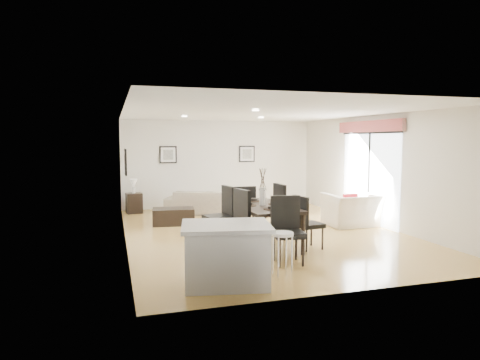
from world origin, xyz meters
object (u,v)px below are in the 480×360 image
object	(u,v)px
armchair	(352,210)
dining_chair_wnear	(236,218)
dining_chair_enear	(305,219)
sofa	(207,202)
kitchen_island	(226,254)
dining_chair_wfar	(223,211)
dining_chair_head	(287,226)
dining_table	(262,209)
side_table	(134,203)
dining_chair_efar	(285,208)
dining_chair_foot	(244,207)
bar_stool	(283,239)
coffee_table	(173,216)

from	to	relation	value
armchair	dining_chair_wnear	xyz separation A→B (m)	(-3.43, -1.70, 0.27)
armchair	dining_chair_enear	bearing A→B (deg)	40.86
sofa	kitchen_island	size ratio (longest dim) A/B	1.61
armchair	dining_chair_wfar	size ratio (longest dim) A/B	1.05
sofa	dining_chair_wnear	size ratio (longest dim) A/B	1.92
dining_chair_wfar	dining_chair_head	xyz separation A→B (m)	(0.70, -1.71, -0.01)
dining_chair_wnear	kitchen_island	distance (m)	1.67
sofa	dining_table	distance (m)	3.97
side_table	sofa	bearing A→B (deg)	-19.96
side_table	dining_chair_efar	bearing A→B (deg)	-55.02
dining_chair_efar	dining_chair_foot	size ratio (longest dim) A/B	1.09
dining_chair_foot	bar_stool	bearing A→B (deg)	85.97
armchair	dining_table	world-z (taller)	dining_table
dining_table	dining_chair_head	world-z (taller)	dining_chair_head
dining_table	bar_stool	distance (m)	2.05
dining_chair_enear	side_table	world-z (taller)	dining_chair_enear
armchair	dining_chair_efar	xyz separation A→B (m)	(-2.07, -0.75, 0.26)
armchair	dining_chair_enear	world-z (taller)	dining_chair_enear
dining_chair_efar	bar_stool	world-z (taller)	dining_chair_efar
dining_table	sofa	bearing A→B (deg)	91.23
dining_chair_enear	coffee_table	world-z (taller)	dining_chair_enear
sofa	coffee_table	xyz separation A→B (m)	(-1.13, -1.29, -0.13)
sofa	dining_chair_foot	distance (m)	2.76
sofa	dining_chair_efar	distance (m)	3.60
dining_chair_wfar	dining_chair_head	size ratio (longest dim) A/B	1.02
dining_chair_wfar	dining_chair_enear	size ratio (longest dim) A/B	1.12
sofa	dining_table	xyz separation A→B (m)	(0.26, -3.94, 0.40)
sofa	dining_chair_efar	world-z (taller)	dining_chair_efar
dining_table	coffee_table	world-z (taller)	dining_table
sofa	dining_chair_head	bearing A→B (deg)	116.28
dining_chair_wnear	coffee_table	bearing A→B (deg)	179.85
side_table	dining_chair_wfar	bearing A→B (deg)	-69.42
sofa	dining_chair_wfar	bearing A→B (deg)	106.23
sofa	bar_stool	xyz separation A→B (m)	(-0.13, -5.95, 0.28)
dining_chair_efar	dining_chair_head	world-z (taller)	dining_chair_efar
dining_chair_enear	dining_chair_foot	size ratio (longest dim) A/B	0.97
coffee_table	side_table	xyz separation A→B (m)	(-0.85, 2.01, 0.09)
dining_chair_enear	bar_stool	xyz separation A→B (m)	(-1.09, -1.51, 0.03)
dining_chair_head	sofa	bearing A→B (deg)	100.86
dining_chair_wfar	bar_stool	bearing A→B (deg)	-3.35
dining_chair_efar	dining_chair_head	bearing A→B (deg)	155.61
dining_chair_head	kitchen_island	size ratio (longest dim) A/B	0.80
dining_chair_wfar	dining_chair_efar	distance (m)	1.36
armchair	side_table	bearing A→B (deg)	-33.70
sofa	dining_chair_head	size ratio (longest dim) A/B	2.02
dining_table	dining_chair_efar	distance (m)	0.84
sofa	dining_chair_wfar	xyz separation A→B (m)	(-0.42, -3.44, 0.31)
dining_chair_foot	side_table	distance (m)	4.12
dining_chair_foot	coffee_table	distance (m)	2.04
coffee_table	dining_table	bearing A→B (deg)	-55.90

